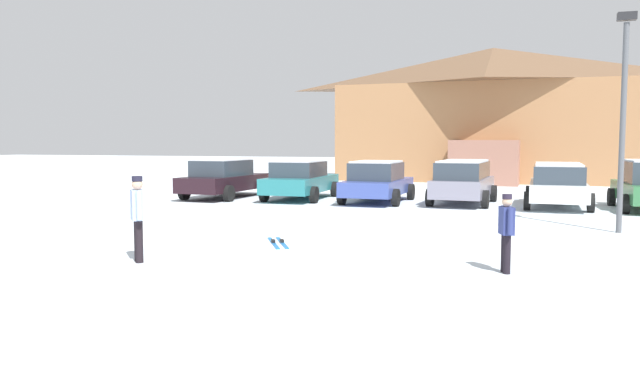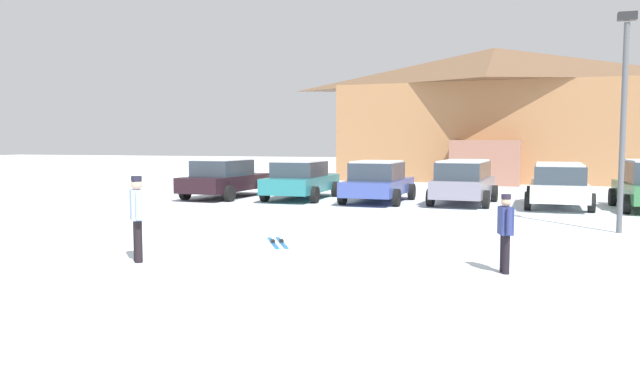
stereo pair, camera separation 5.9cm
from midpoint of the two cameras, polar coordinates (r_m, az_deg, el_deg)
ground at (r=9.38m, az=-6.78°, el=-9.78°), size 160.00×160.00×0.00m
ski_lodge at (r=38.91m, az=15.60°, el=6.92°), size 18.35×9.67×7.88m
parked_black_sedan at (r=26.05m, az=-8.65°, el=1.28°), size 2.43×4.84×1.62m
parked_teal_hatchback at (r=25.13m, az=-1.67°, el=1.17°), size 2.30×4.75×1.58m
parked_blue_hatchback at (r=23.95m, az=5.40°, el=0.98°), size 2.36×4.53×1.59m
parked_grey_wagon at (r=23.78m, az=13.08°, el=1.04°), size 2.38×4.43×1.63m
parked_white_suv at (r=23.65m, az=21.06°, el=0.75°), size 2.32×4.84×1.56m
skier_adult_in_blue_parka at (r=12.52m, az=-16.24°, el=-1.90°), size 0.44×0.50×1.67m
skier_teen_in_navy_coat at (r=11.49m, az=16.73°, el=-3.23°), size 0.29×0.50×1.41m
pair_of_skis at (r=14.36m, az=-3.81°, el=-4.62°), size 1.04×1.55×0.08m
lamp_post at (r=17.57m, az=26.10°, el=6.74°), size 0.44×0.24×5.54m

